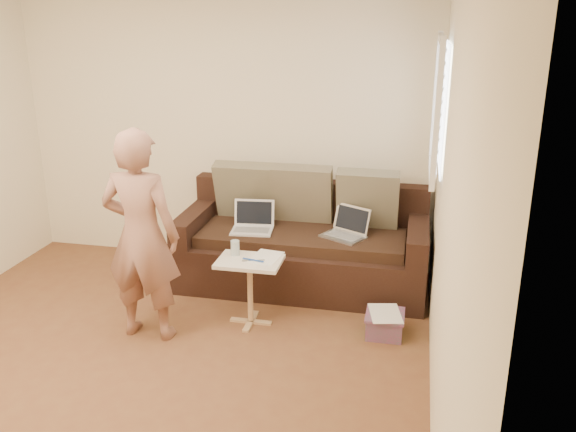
% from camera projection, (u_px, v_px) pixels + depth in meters
% --- Properties ---
extents(floor, '(4.50, 4.50, 0.00)m').
position_uv_depth(floor, '(131.00, 381.00, 4.20)').
color(floor, brown).
rests_on(floor, ground).
extents(wall_back, '(4.00, 0.00, 4.00)m').
position_uv_depth(wall_back, '(225.00, 131.00, 5.86)').
color(wall_back, '#F3E3BE').
rests_on(wall_back, ground).
extents(wall_right, '(0.00, 4.50, 4.50)m').
position_uv_depth(wall_right, '(448.00, 222.00, 3.39)').
color(wall_right, '#F3E3BE').
rests_on(wall_right, ground).
extents(window_blinds, '(0.12, 0.88, 1.08)m').
position_uv_depth(window_blinds, '(439.00, 107.00, 4.66)').
color(window_blinds, white).
rests_on(window_blinds, wall_right).
extents(sofa, '(2.20, 0.95, 0.85)m').
position_uv_depth(sofa, '(303.00, 241.00, 5.54)').
color(sofa, black).
rests_on(sofa, ground).
extents(pillow_left, '(0.55, 0.29, 0.57)m').
position_uv_depth(pillow_left, '(245.00, 190.00, 5.76)').
color(pillow_left, '#665E4B').
rests_on(pillow_left, sofa).
extents(pillow_mid, '(0.55, 0.27, 0.57)m').
position_uv_depth(pillow_mid, '(302.00, 194.00, 5.65)').
color(pillow_mid, brown).
rests_on(pillow_mid, sofa).
extents(pillow_right, '(0.55, 0.28, 0.57)m').
position_uv_depth(pillow_right, '(368.00, 199.00, 5.49)').
color(pillow_right, '#665E4B').
rests_on(pillow_right, sofa).
extents(laptop_silver, '(0.44, 0.40, 0.24)m').
position_uv_depth(laptop_silver, '(343.00, 237.00, 5.34)').
color(laptop_silver, '#B7BABC').
rests_on(laptop_silver, sofa).
extents(laptop_white, '(0.39, 0.30, 0.26)m').
position_uv_depth(laptop_white, '(252.00, 232.00, 5.48)').
color(laptop_white, white).
rests_on(laptop_white, sofa).
extents(person, '(0.60, 0.41, 1.63)m').
position_uv_depth(person, '(141.00, 236.00, 4.55)').
color(person, '#985A52').
rests_on(person, ground).
extents(side_table, '(0.50, 0.35, 0.55)m').
position_uv_depth(side_table, '(250.00, 292.00, 4.89)').
color(side_table, silver).
rests_on(side_table, ground).
extents(drinking_glass, '(0.07, 0.07, 0.12)m').
position_uv_depth(drinking_glass, '(235.00, 248.00, 4.87)').
color(drinking_glass, silver).
rests_on(drinking_glass, side_table).
extents(scissors, '(0.19, 0.12, 0.02)m').
position_uv_depth(scissors, '(253.00, 260.00, 4.77)').
color(scissors, silver).
rests_on(scissors, side_table).
extents(paper_on_table, '(0.25, 0.33, 0.00)m').
position_uv_depth(paper_on_table, '(266.00, 257.00, 4.84)').
color(paper_on_table, white).
rests_on(paper_on_table, side_table).
extents(striped_box, '(0.30, 0.30, 0.19)m').
position_uv_depth(striped_box, '(385.00, 324.00, 4.76)').
color(striped_box, '#BC1C73').
rests_on(striped_box, ground).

